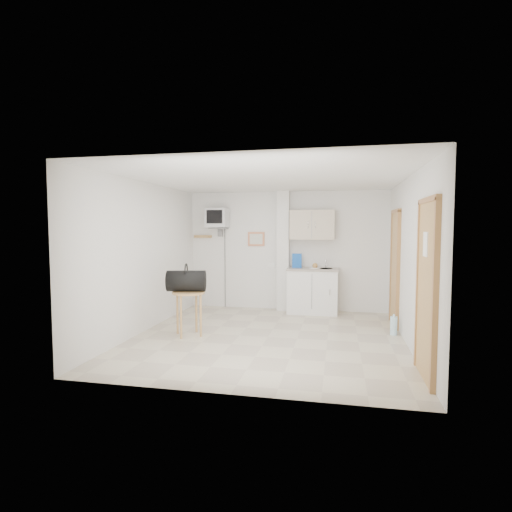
% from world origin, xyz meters
% --- Properties ---
extents(ground, '(4.50, 4.50, 0.00)m').
position_xyz_m(ground, '(0.00, 0.00, 0.00)').
color(ground, beige).
rests_on(ground, ground).
extents(room_envelope, '(4.24, 4.54, 2.55)m').
position_xyz_m(room_envelope, '(0.24, 0.09, 1.54)').
color(room_envelope, white).
rests_on(room_envelope, ground).
extents(kitchenette, '(1.03, 0.58, 2.10)m').
position_xyz_m(kitchenette, '(0.57, 2.00, 0.80)').
color(kitchenette, white).
rests_on(kitchenette, ground).
extents(crt_television, '(0.44, 0.45, 2.15)m').
position_xyz_m(crt_television, '(-1.45, 2.02, 1.94)').
color(crt_television, slate).
rests_on(crt_television, ground).
extents(round_table, '(0.52, 0.52, 0.71)m').
position_xyz_m(round_table, '(-1.27, -0.15, 0.59)').
color(round_table, tan).
rests_on(round_table, ground).
extents(duffel_bag, '(0.67, 0.46, 0.46)m').
position_xyz_m(duffel_bag, '(-1.32, -0.12, 0.88)').
color(duffel_bag, black).
rests_on(duffel_bag, round_table).
extents(water_bottle, '(0.11, 0.11, 0.34)m').
position_xyz_m(water_bottle, '(1.98, 0.55, 0.15)').
color(water_bottle, '#BFEBFB').
rests_on(water_bottle, ground).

